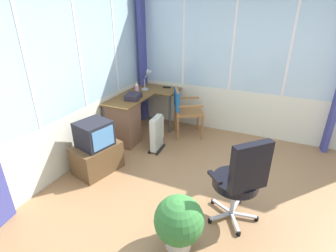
{
  "coord_description": "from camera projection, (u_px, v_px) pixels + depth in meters",
  "views": [
    {
      "loc": [
        -2.46,
        -0.4,
        2.23
      ],
      "look_at": [
        0.66,
        0.99,
        0.62
      ],
      "focal_mm": 27.85,
      "sensor_mm": 36.0,
      "label": 1
    }
  ],
  "objects": [
    {
      "name": "potted_plant",
      "position": [
        179.0,
        222.0,
        2.52
      ],
      "size": [
        0.49,
        0.49,
        0.59
      ],
      "color": "beige",
      "rests_on": "ground"
    },
    {
      "name": "tv_remote",
      "position": [
        167.0,
        87.0,
        5.04
      ],
      "size": [
        0.08,
        0.16,
        0.02
      ],
      "primitive_type": "cube",
      "rotation": [
        0.0,
        0.0,
        0.24
      ],
      "color": "black",
      "rests_on": "desk"
    },
    {
      "name": "tv_on_stand",
      "position": [
        96.0,
        150.0,
        3.71
      ],
      "size": [
        0.73,
        0.58,
        0.77
      ],
      "color": "brown",
      "rests_on": "ground"
    },
    {
      "name": "paper_tray",
      "position": [
        133.0,
        96.0,
        4.44
      ],
      "size": [
        0.34,
        0.28,
        0.09
      ],
      "primitive_type": "cube",
      "rotation": [
        0.0,
        0.0,
        0.18
      ],
      "color": "#292531",
      "rests_on": "desk"
    },
    {
      "name": "space_heater",
      "position": [
        157.0,
        133.0,
        4.29
      ],
      "size": [
        0.4,
        0.19,
        0.59
      ],
      "color": "silver",
      "rests_on": "ground"
    },
    {
      "name": "desk_lamp",
      "position": [
        149.0,
        76.0,
        4.89
      ],
      "size": [
        0.22,
        0.19,
        0.38
      ],
      "color": "#B2B7BC",
      "rests_on": "desk"
    },
    {
      "name": "spray_bottle",
      "position": [
        137.0,
        88.0,
        4.66
      ],
      "size": [
        0.06,
        0.06,
        0.22
      ],
      "color": "pink",
      "rests_on": "desk"
    },
    {
      "name": "east_window_panel",
      "position": [
        258.0,
        65.0,
        4.38
      ],
      "size": [
        0.07,
        4.48,
        2.59
      ],
      "color": "silver",
      "rests_on": "ground"
    },
    {
      "name": "wooden_armchair",
      "position": [
        182.0,
        106.0,
        4.66
      ],
      "size": [
        0.65,
        0.65,
        0.88
      ],
      "color": "#9C6636",
      "rests_on": "ground"
    },
    {
      "name": "north_window_panel",
      "position": [
        58.0,
        82.0,
        3.41
      ],
      "size": [
        4.31,
        0.07,
        2.59
      ],
      "color": "silver",
      "rests_on": "ground"
    },
    {
      "name": "curtain_corner",
      "position": [
        143.0,
        59.0,
        5.09
      ],
      "size": [
        0.27,
        0.1,
        2.49
      ],
      "primitive_type": "cube",
      "rotation": [
        0.0,
        0.0,
        0.11
      ],
      "color": "#3E428D",
      "rests_on": "ground"
    },
    {
      "name": "ground",
      "position": [
        221.0,
        210.0,
        3.14
      ],
      "size": [
        5.31,
        5.48,
        0.06
      ],
      "primitive_type": "cube",
      "color": "#966C46"
    },
    {
      "name": "desk",
      "position": [
        126.0,
        120.0,
        4.5
      ],
      "size": [
        1.44,
        0.87,
        0.75
      ],
      "color": "brown",
      "rests_on": "ground"
    },
    {
      "name": "office_chair",
      "position": [
        241.0,
        177.0,
        2.7
      ],
      "size": [
        0.61,
        0.6,
        1.05
      ],
      "color": "#B7B7BF",
      "rests_on": "ground"
    }
  ]
}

